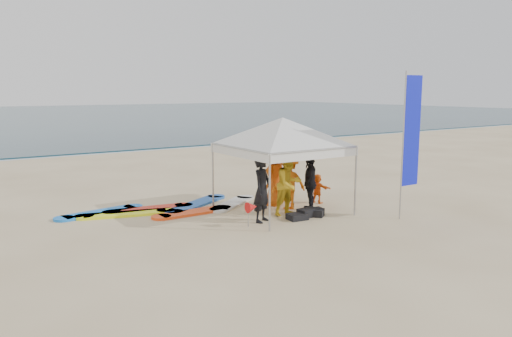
{
  "coord_description": "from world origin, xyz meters",
  "views": [
    {
      "loc": [
        -7.94,
        -9.12,
        3.43
      ],
      "look_at": [
        -0.21,
        2.6,
        1.2
      ],
      "focal_mm": 35.0,
      "sensor_mm": 36.0,
      "label": 1
    }
  ],
  "objects_px": {
    "person_black_b": "(310,183)",
    "person_orange_b": "(275,177)",
    "person_yellow": "(289,184)",
    "canopy_tent": "(283,118)",
    "person_black_a": "(262,189)",
    "marker_pennant": "(252,207)",
    "person_seated": "(317,188)",
    "feather_flag": "(411,133)",
    "surfboard_spread": "(166,209)",
    "person_orange_a": "(289,182)"
  },
  "relations": [
    {
      "from": "person_yellow",
      "to": "marker_pennant",
      "type": "distance_m",
      "value": 1.56
    },
    {
      "from": "canopy_tent",
      "to": "person_seated",
      "type": "bearing_deg",
      "value": 11.18
    },
    {
      "from": "person_yellow",
      "to": "person_seated",
      "type": "relative_size",
      "value": 1.95
    },
    {
      "from": "person_black_a",
      "to": "feather_flag",
      "type": "height_order",
      "value": "feather_flag"
    },
    {
      "from": "person_black_a",
      "to": "person_black_b",
      "type": "height_order",
      "value": "person_black_a"
    },
    {
      "from": "person_black_b",
      "to": "marker_pennant",
      "type": "distance_m",
      "value": 2.36
    },
    {
      "from": "feather_flag",
      "to": "person_black_b",
      "type": "bearing_deg",
      "value": 128.94
    },
    {
      "from": "person_orange_a",
      "to": "feather_flag",
      "type": "bearing_deg",
      "value": 145.22
    },
    {
      "from": "feather_flag",
      "to": "marker_pennant",
      "type": "distance_m",
      "value": 4.64
    },
    {
      "from": "person_orange_a",
      "to": "person_orange_b",
      "type": "height_order",
      "value": "person_orange_b"
    },
    {
      "from": "person_orange_b",
      "to": "person_seated",
      "type": "height_order",
      "value": "person_orange_b"
    },
    {
      "from": "marker_pennant",
      "to": "person_yellow",
      "type": "bearing_deg",
      "value": 15.27
    },
    {
      "from": "person_black_a",
      "to": "marker_pennant",
      "type": "distance_m",
      "value": 0.64
    },
    {
      "from": "person_orange_a",
      "to": "person_black_b",
      "type": "xyz_separation_m",
      "value": [
        0.38,
        -0.49,
        0.02
      ]
    },
    {
      "from": "person_orange_a",
      "to": "canopy_tent",
      "type": "xyz_separation_m",
      "value": [
        -0.38,
        -0.18,
        1.87
      ]
    },
    {
      "from": "person_orange_b",
      "to": "marker_pennant",
      "type": "distance_m",
      "value": 2.47
    },
    {
      "from": "surfboard_spread",
      "to": "person_seated",
      "type": "bearing_deg",
      "value": -21.39
    },
    {
      "from": "person_seated",
      "to": "canopy_tent",
      "type": "bearing_deg",
      "value": 83.79
    },
    {
      "from": "marker_pennant",
      "to": "person_seated",
      "type": "bearing_deg",
      "value": 19.83
    },
    {
      "from": "canopy_tent",
      "to": "surfboard_spread",
      "type": "bearing_deg",
      "value": 143.69
    },
    {
      "from": "person_black_a",
      "to": "canopy_tent",
      "type": "relative_size",
      "value": 0.43
    },
    {
      "from": "person_seated",
      "to": "surfboard_spread",
      "type": "height_order",
      "value": "person_seated"
    },
    {
      "from": "person_seated",
      "to": "surfboard_spread",
      "type": "xyz_separation_m",
      "value": [
        -4.25,
        1.67,
        -0.41
      ]
    },
    {
      "from": "person_black_a",
      "to": "marker_pennant",
      "type": "height_order",
      "value": "person_black_a"
    },
    {
      "from": "person_seated",
      "to": "surfboard_spread",
      "type": "distance_m",
      "value": 4.58
    },
    {
      "from": "person_black_a",
      "to": "surfboard_spread",
      "type": "relative_size",
      "value": 0.31
    },
    {
      "from": "surfboard_spread",
      "to": "person_black_b",
      "type": "bearing_deg",
      "value": -33.56
    },
    {
      "from": "person_orange_b",
      "to": "surfboard_spread",
      "type": "xyz_separation_m",
      "value": [
        -3.01,
        1.19,
        -0.82
      ]
    },
    {
      "from": "person_yellow",
      "to": "person_orange_a",
      "type": "distance_m",
      "value": 0.74
    },
    {
      "from": "person_black_a",
      "to": "canopy_tent",
      "type": "height_order",
      "value": "canopy_tent"
    },
    {
      "from": "person_black_b",
      "to": "person_orange_b",
      "type": "bearing_deg",
      "value": -109.04
    },
    {
      "from": "person_orange_b",
      "to": "feather_flag",
      "type": "relative_size",
      "value": 0.44
    },
    {
      "from": "person_black_b",
      "to": "surfboard_spread",
      "type": "height_order",
      "value": "person_black_b"
    },
    {
      "from": "person_yellow",
      "to": "marker_pennant",
      "type": "height_order",
      "value": "person_yellow"
    },
    {
      "from": "person_orange_a",
      "to": "marker_pennant",
      "type": "height_order",
      "value": "person_orange_a"
    },
    {
      "from": "marker_pennant",
      "to": "surfboard_spread",
      "type": "height_order",
      "value": "marker_pennant"
    },
    {
      "from": "person_black_b",
      "to": "feather_flag",
      "type": "distance_m",
      "value": 3.07
    },
    {
      "from": "canopy_tent",
      "to": "feather_flag",
      "type": "relative_size",
      "value": 1.03
    },
    {
      "from": "person_orange_a",
      "to": "canopy_tent",
      "type": "distance_m",
      "value": 1.92
    },
    {
      "from": "person_seated",
      "to": "person_black_a",
      "type": "bearing_deg",
      "value": 91.16
    },
    {
      "from": "feather_flag",
      "to": "surfboard_spread",
      "type": "distance_m",
      "value": 7.1
    },
    {
      "from": "person_black_a",
      "to": "feather_flag",
      "type": "bearing_deg",
      "value": -57.03
    },
    {
      "from": "person_yellow",
      "to": "surfboard_spread",
      "type": "bearing_deg",
      "value": 131.86
    },
    {
      "from": "person_seated",
      "to": "feather_flag",
      "type": "bearing_deg",
      "value": -179.48
    },
    {
      "from": "person_orange_b",
      "to": "canopy_tent",
      "type": "relative_size",
      "value": 0.42
    },
    {
      "from": "person_seated",
      "to": "marker_pennant",
      "type": "relative_size",
      "value": 1.4
    },
    {
      "from": "person_yellow",
      "to": "person_orange_b",
      "type": "distance_m",
      "value": 1.25
    },
    {
      "from": "person_orange_b",
      "to": "surfboard_spread",
      "type": "bearing_deg",
      "value": -50.18
    },
    {
      "from": "person_black_b",
      "to": "marker_pennant",
      "type": "relative_size",
      "value": 2.52
    },
    {
      "from": "person_yellow",
      "to": "marker_pennant",
      "type": "xyz_separation_m",
      "value": [
        -1.46,
        -0.4,
        -0.38
      ]
    }
  ]
}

